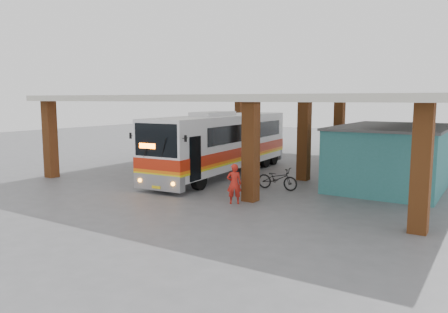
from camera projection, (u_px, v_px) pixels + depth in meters
The scene contains 8 objects.
ground at pixel (229, 183), 23.35m from camera, with size 90.00×90.00×0.00m, color #515154.
brick_columns at pixel (292, 137), 26.47m from camera, with size 20.10×21.60×4.35m.
canopy_roof at pixel (289, 98), 27.92m from camera, with size 21.00×23.00×0.30m, color beige.
shop_building at pixel (393, 156), 22.47m from camera, with size 5.20×8.20×3.11m.
coach_bus at pixel (222, 143), 25.72m from camera, with size 3.60×13.03×3.75m.
motorcycle at pixel (277, 179), 21.59m from camera, with size 0.73×2.10×1.11m, color black.
pedestrian at pixel (234, 184), 18.61m from camera, with size 0.63×0.42×1.74m, color red.
red_chair at pixel (347, 169), 25.39m from camera, with size 0.55×0.55×0.84m.
Camera 1 is at (12.18, -19.47, 4.46)m, focal length 35.00 mm.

